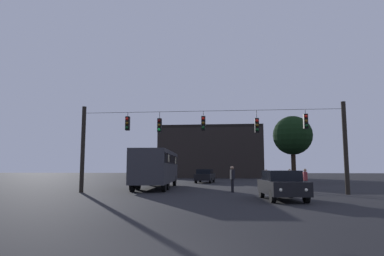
{
  "coord_description": "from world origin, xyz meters",
  "views": [
    {
      "loc": [
        1.19,
        -6.41,
        1.64
      ],
      "look_at": [
        -1.48,
        19.26,
        4.71
      ],
      "focal_mm": 31.57,
      "sensor_mm": 36.0,
      "label": 1
    }
  ],
  "objects": [
    {
      "name": "pedestrian_crossing_left",
      "position": [
        1.53,
        17.01,
        1.02
      ],
      "size": [
        0.33,
        0.41,
        1.78
      ],
      "color": "black",
      "rests_on": "ground"
    },
    {
      "name": "tree_left_silhouette",
      "position": [
        9.02,
        34.79,
        5.5
      ],
      "size": [
        4.64,
        4.64,
        7.86
      ],
      "color": "black",
      "rests_on": "ground"
    },
    {
      "name": "car_near_right",
      "position": [
        4.0,
        11.7,
        0.8
      ],
      "size": [
        2.15,
        4.45,
        1.52
      ],
      "color": "black",
      "rests_on": "ground"
    },
    {
      "name": "pedestrian_crossing_right",
      "position": [
        5.71,
        18.91,
        0.88
      ],
      "size": [
        0.35,
        0.42,
        1.58
      ],
      "color": "black",
      "rests_on": "ground"
    },
    {
      "name": "pedestrian_crossing_center",
      "position": [
        6.49,
        17.54,
        0.9
      ],
      "size": [
        0.25,
        0.37,
        1.6
      ],
      "color": "black",
      "rests_on": "ground"
    },
    {
      "name": "ground_plane",
      "position": [
        0.0,
        24.5,
        0.0
      ],
      "size": [
        168.0,
        168.0,
        0.0
      ],
      "primitive_type": "plane",
      "color": "black",
      "rests_on": "ground"
    },
    {
      "name": "car_far_left",
      "position": [
        -1.32,
        31.84,
        0.8
      ],
      "size": [
        2.17,
        4.45,
        1.52
      ],
      "color": "black",
      "rests_on": "ground"
    },
    {
      "name": "corner_building",
      "position": [
        -1.63,
        54.63,
        4.42
      ],
      "size": [
        17.48,
        11.7,
        8.83
      ],
      "color": "black",
      "rests_on": "ground"
    },
    {
      "name": "pedestrian_near_bus",
      "position": [
        4.1,
        19.61,
        0.86
      ],
      "size": [
        0.32,
        0.41,
        1.54
      ],
      "color": "black",
      "rests_on": "ground"
    },
    {
      "name": "city_bus",
      "position": [
        -4.59,
        21.18,
        1.87
      ],
      "size": [
        3.21,
        11.14,
        3.0
      ],
      "color": "#2D2D33",
      "rests_on": "ground"
    },
    {
      "name": "overhead_signal_span",
      "position": [
        0.01,
        15.88,
        3.55
      ],
      "size": [
        17.65,
        0.44,
        5.91
      ],
      "color": "black",
      "rests_on": "ground"
    }
  ]
}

